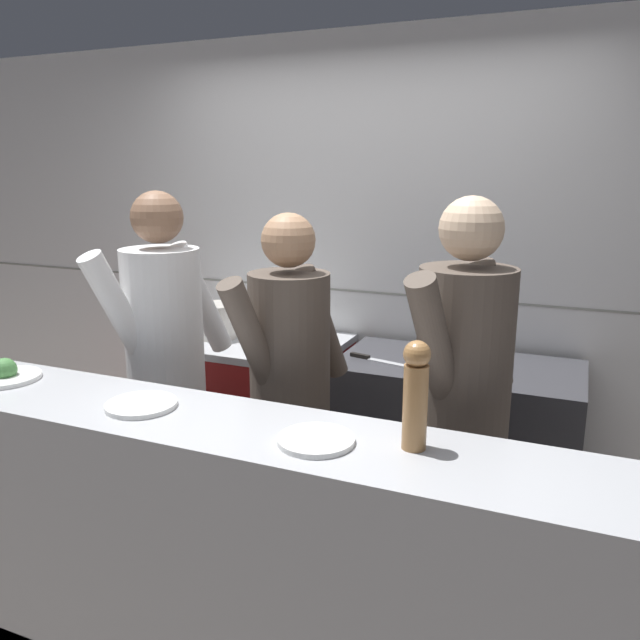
# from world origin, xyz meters

# --- Properties ---
(ground_plane) EXTENTS (14.00, 14.00, 0.00)m
(ground_plane) POSITION_xyz_m (0.00, 0.00, 0.00)
(ground_plane) COLOR #6B6056
(wall_back_tiled) EXTENTS (8.00, 0.06, 2.60)m
(wall_back_tiled) POSITION_xyz_m (0.00, 1.51, 1.30)
(wall_back_tiled) COLOR white
(wall_back_tiled) RESTS_ON ground_plane
(oven_range) EXTENTS (0.99, 0.71, 0.89)m
(oven_range) POSITION_xyz_m (-0.52, 1.11, 0.45)
(oven_range) COLOR maroon
(oven_range) RESTS_ON ground_plane
(prep_counter) EXTENTS (1.21, 0.65, 0.89)m
(prep_counter) POSITION_xyz_m (0.64, 1.11, 0.44)
(prep_counter) COLOR #38383D
(prep_counter) RESTS_ON ground_plane
(pass_counter) EXTENTS (2.94, 0.45, 1.03)m
(pass_counter) POSITION_xyz_m (0.12, -0.27, 0.51)
(pass_counter) COLOR #B7BABF
(pass_counter) RESTS_ON ground_plane
(stock_pot) EXTENTS (0.24, 0.24, 0.20)m
(stock_pot) POSITION_xyz_m (-0.75, 1.07, 1.00)
(stock_pot) COLOR beige
(stock_pot) RESTS_ON oven_range
(sauce_pot) EXTENTS (0.28, 0.28, 0.21)m
(sauce_pot) POSITION_xyz_m (-0.26, 1.13, 1.01)
(sauce_pot) COLOR beige
(sauce_pot) RESTS_ON oven_range
(chefs_knife) EXTENTS (0.35, 0.11, 0.02)m
(chefs_knife) POSITION_xyz_m (0.23, 1.00, 0.90)
(chefs_knife) COLOR #B7BABF
(chefs_knife) RESTS_ON prep_counter
(plated_dish_main) EXTENTS (0.27, 0.27, 0.09)m
(plated_dish_main) POSITION_xyz_m (-0.92, -0.25, 1.06)
(plated_dish_main) COLOR white
(plated_dish_main) RESTS_ON pass_counter
(plated_dish_appetiser) EXTENTS (0.25, 0.25, 0.02)m
(plated_dish_appetiser) POSITION_xyz_m (-0.23, -0.27, 1.04)
(plated_dish_appetiser) COLOR white
(plated_dish_appetiser) RESTS_ON pass_counter
(plated_dish_dessert) EXTENTS (0.24, 0.24, 0.02)m
(plated_dish_dessert) POSITION_xyz_m (0.46, -0.30, 1.04)
(plated_dish_dessert) COLOR white
(plated_dish_dessert) RESTS_ON pass_counter
(pepper_mill) EXTENTS (0.08, 0.08, 0.34)m
(pepper_mill) POSITION_xyz_m (0.75, -0.22, 1.21)
(pepper_mill) COLOR #AD7A47
(pepper_mill) RESTS_ON pass_counter
(chef_head_cook) EXTENTS (0.46, 0.76, 1.76)m
(chef_head_cook) POSITION_xyz_m (-0.59, 0.35, 0.98)
(chef_head_cook) COLOR black
(chef_head_cook) RESTS_ON ground_plane
(chef_sous) EXTENTS (0.43, 0.73, 1.69)m
(chef_sous) POSITION_xyz_m (0.07, 0.34, 0.94)
(chef_sous) COLOR black
(chef_sous) RESTS_ON ground_plane
(chef_line) EXTENTS (0.45, 0.76, 1.76)m
(chef_line) POSITION_xyz_m (0.79, 0.33, 0.98)
(chef_line) COLOR black
(chef_line) RESTS_ON ground_plane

